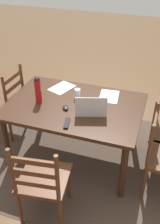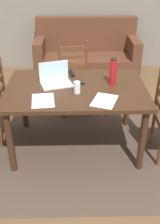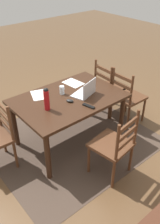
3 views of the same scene
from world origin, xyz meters
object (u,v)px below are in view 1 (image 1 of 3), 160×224
Objects in this scene: drinking_glass at (77,94)px; computer_mouse at (66,107)px; dining_table at (74,112)px; water_bottle at (38,89)px; laptop at (91,109)px; chair_far_head at (43,181)px; tv_remote at (67,123)px; chair_right_near at (6,102)px.

computer_mouse is at bearing 78.06° from drinking_glass.
water_bottle is at bearing 10.00° from dining_table.
laptop is 1.23× the size of water_bottle.
laptop reaches higher than chair_far_head.
tv_remote is at bearing 81.78° from computer_mouse.
chair_far_head reaches higher than drinking_glass.
chair_far_head is 9.50× the size of computer_mouse.
drinking_glass reaches higher than dining_table.
tv_remote is at bearing 55.82° from laptop.
chair_right_near is 2.56× the size of laptop.
water_bottle is 0.36m from computer_mouse.
chair_right_near is (1.03, -0.20, -0.19)m from dining_table.
laptop reaches higher than drinking_glass.
chair_right_near is 9.50× the size of computer_mouse.
dining_table is 1.55× the size of chair_far_head.
chair_far_head and chair_right_near have the same top height.
dining_table is 0.20m from drinking_glass.
computer_mouse is 0.27m from tv_remote.
computer_mouse is (-0.33, 0.04, -0.14)m from water_bottle.
chair_far_head is 0.83m from computer_mouse.
laptop is at bearing 176.58° from water_bottle.
chair_right_near is at bearing -22.90° from water_bottle.
chair_right_near is (1.03, -1.07, 0.00)m from chair_far_head.
water_bottle is (0.40, -0.80, 0.44)m from chair_far_head.
chair_far_head is 0.87m from laptop.
chair_right_near is 1.07m from drinking_glass.
chair_right_near is at bearing -10.97° from dining_table.
water_bottle reaches higher than dining_table.
dining_table is at bearing -151.65° from computer_mouse.
chair_right_near is at bearing -13.74° from laptop.
tv_remote is (-0.06, 0.49, -0.05)m from drinking_glass.
dining_table is 8.67× the size of tv_remote.
computer_mouse is at bearing 173.41° from water_bottle.
dining_table is 14.75× the size of computer_mouse.
tv_remote is at bearing 146.61° from water_bottle.
chair_far_head is 2.56× the size of laptop.
drinking_glass is at bearing -89.06° from chair_far_head.
laptop is 0.62m from water_bottle.
computer_mouse is 0.59× the size of tv_remote.
dining_table is at bearing -25.71° from laptop.
drinking_glass is 0.50m from tv_remote.
chair_right_near reaches higher than computer_mouse.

